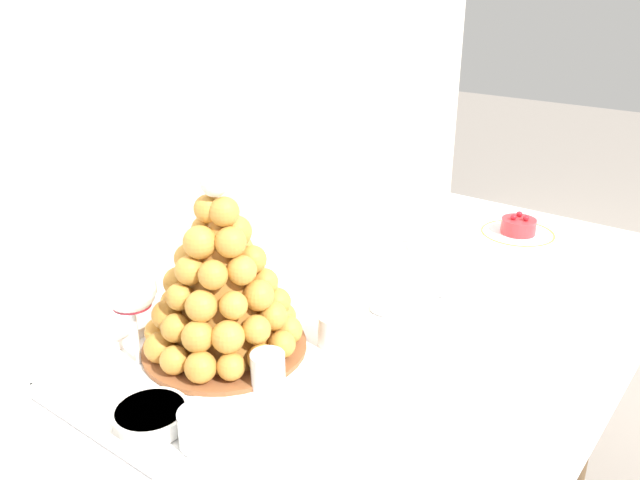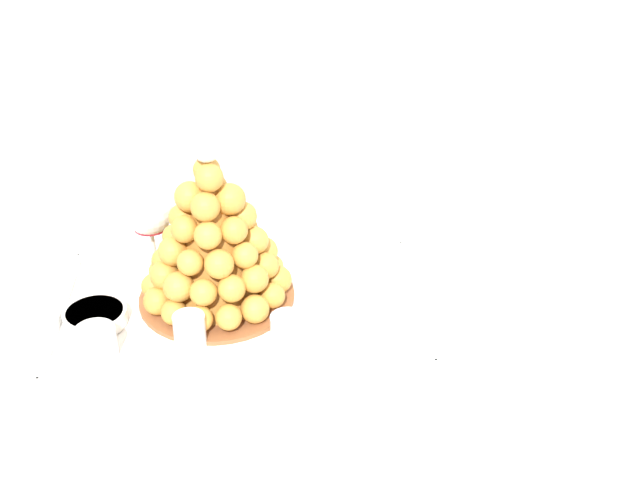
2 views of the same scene
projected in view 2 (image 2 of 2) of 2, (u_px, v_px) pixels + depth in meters
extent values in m
cylinder|color=brown|center=(80.00, 391.00, 1.81)|extent=(0.04, 0.04, 0.71)
cylinder|color=brown|center=(617.00, 366.00, 1.88)|extent=(0.04, 0.04, 0.71)
cube|color=brown|center=(378.00, 330.00, 1.39)|extent=(1.30, 0.74, 0.02)
cube|color=white|center=(379.00, 324.00, 1.39)|extent=(1.36, 0.80, 0.00)
cube|color=white|center=(352.00, 262.00, 1.80)|extent=(1.36, 0.01, 0.26)
cube|color=white|center=(241.00, 313.00, 1.40)|extent=(0.59, 0.35, 0.01)
cube|color=white|center=(240.00, 374.00, 1.25)|extent=(0.59, 0.01, 0.02)
cube|color=white|center=(242.00, 252.00, 1.55)|extent=(0.59, 0.01, 0.02)
cube|color=white|center=(60.00, 314.00, 1.38)|extent=(0.01, 0.35, 0.02)
cube|color=white|center=(417.00, 299.00, 1.42)|extent=(0.01, 0.35, 0.02)
cylinder|color=white|center=(241.00, 311.00, 1.40)|extent=(0.32, 0.32, 0.00)
cylinder|color=brown|center=(217.00, 297.00, 1.43)|extent=(0.26, 0.26, 0.01)
cone|color=#B27630|center=(212.00, 233.00, 1.36)|extent=(0.18, 0.18, 0.24)
sphere|color=gold|center=(278.00, 280.00, 1.42)|extent=(0.05, 0.05, 0.05)
sphere|color=gold|center=(271.00, 267.00, 1.46)|extent=(0.04, 0.04, 0.04)
sphere|color=gold|center=(254.00, 256.00, 1.49)|extent=(0.05, 0.05, 0.05)
sphere|color=gold|center=(231.00, 252.00, 1.50)|extent=(0.05, 0.05, 0.05)
sphere|color=gold|center=(205.00, 252.00, 1.50)|extent=(0.05, 0.05, 0.05)
sphere|color=gold|center=(181.00, 259.00, 1.48)|extent=(0.05, 0.05, 0.05)
sphere|color=gold|center=(163.00, 272.00, 1.45)|extent=(0.05, 0.05, 0.05)
sphere|color=gold|center=(154.00, 286.00, 1.41)|extent=(0.04, 0.04, 0.04)
sphere|color=gold|center=(158.00, 301.00, 1.37)|extent=(0.05, 0.05, 0.05)
sphere|color=gold|center=(174.00, 313.00, 1.34)|extent=(0.04, 0.04, 0.04)
sphere|color=gold|center=(199.00, 319.00, 1.33)|extent=(0.04, 0.04, 0.04)
sphere|color=gold|center=(229.00, 317.00, 1.33)|extent=(0.04, 0.04, 0.04)
sphere|color=gold|center=(255.00, 310.00, 1.35)|extent=(0.05, 0.05, 0.05)
sphere|color=gold|center=(272.00, 296.00, 1.38)|extent=(0.04, 0.04, 0.04)
sphere|color=gold|center=(263.00, 251.00, 1.42)|extent=(0.05, 0.05, 0.05)
sphere|color=gold|center=(248.00, 242.00, 1.45)|extent=(0.05, 0.05, 0.05)
sphere|color=gold|center=(225.00, 237.00, 1.47)|extent=(0.04, 0.04, 0.04)
sphere|color=gold|center=(199.00, 239.00, 1.46)|extent=(0.04, 0.04, 0.04)
sphere|color=gold|center=(177.00, 248.00, 1.44)|extent=(0.05, 0.05, 0.05)
sphere|color=gold|center=(164.00, 261.00, 1.40)|extent=(0.04, 0.04, 0.04)
sphere|color=gold|center=(164.00, 275.00, 1.36)|extent=(0.05, 0.05, 0.05)
sphere|color=gold|center=(178.00, 287.00, 1.34)|extent=(0.05, 0.05, 0.05)
sphere|color=gold|center=(203.00, 292.00, 1.32)|extent=(0.04, 0.04, 0.04)
sphere|color=gold|center=(232.00, 289.00, 1.33)|extent=(0.05, 0.05, 0.05)
sphere|color=gold|center=(254.00, 279.00, 1.35)|extent=(0.05, 0.05, 0.05)
sphere|color=gold|center=(266.00, 266.00, 1.39)|extent=(0.04, 0.04, 0.04)
sphere|color=gold|center=(245.00, 228.00, 1.41)|extent=(0.04, 0.04, 0.04)
sphere|color=gold|center=(221.00, 221.00, 1.43)|extent=(0.05, 0.05, 0.05)
sphere|color=gold|center=(194.00, 224.00, 1.42)|extent=(0.05, 0.05, 0.05)
sphere|color=gold|center=(175.00, 236.00, 1.39)|extent=(0.04, 0.04, 0.04)
sphere|color=gold|center=(173.00, 251.00, 1.35)|extent=(0.05, 0.05, 0.05)
sphere|color=gold|center=(190.00, 262.00, 1.32)|extent=(0.04, 0.04, 0.04)
sphere|color=gold|center=(219.00, 264.00, 1.32)|extent=(0.05, 0.05, 0.05)
sphere|color=gold|center=(245.00, 255.00, 1.34)|extent=(0.04, 0.04, 0.04)
sphere|color=gold|center=(255.00, 240.00, 1.38)|extent=(0.05, 0.05, 0.05)
sphere|color=gold|center=(228.00, 206.00, 1.39)|extent=(0.04, 0.04, 0.04)
sphere|color=gold|center=(201.00, 207.00, 1.39)|extent=(0.05, 0.05, 0.05)
sphere|color=gold|center=(182.00, 217.00, 1.36)|extent=(0.04, 0.04, 0.04)
sphere|color=gold|center=(184.00, 229.00, 1.33)|extent=(0.04, 0.04, 0.04)
sphere|color=gold|center=(208.00, 235.00, 1.31)|extent=(0.04, 0.04, 0.04)
sphere|color=gold|center=(234.00, 230.00, 1.33)|extent=(0.04, 0.04, 0.04)
sphere|color=gold|center=(242.00, 216.00, 1.36)|extent=(0.05, 0.05, 0.05)
sphere|color=gold|center=(214.00, 188.00, 1.36)|extent=(0.05, 0.05, 0.05)
sphere|color=gold|center=(190.00, 197.00, 1.33)|extent=(0.05, 0.05, 0.05)
sphere|color=gold|center=(205.00, 207.00, 1.30)|extent=(0.05, 0.05, 0.05)
sphere|color=gold|center=(230.00, 199.00, 1.33)|extent=(0.05, 0.05, 0.05)
sphere|color=gold|center=(207.00, 170.00, 1.32)|extent=(0.04, 0.04, 0.04)
sphere|color=gold|center=(209.00, 178.00, 1.30)|extent=(0.04, 0.04, 0.04)
sphere|color=white|center=(206.00, 149.00, 1.29)|extent=(0.04, 0.04, 0.04)
cylinder|color=silver|center=(96.00, 342.00, 1.29)|extent=(0.06, 0.06, 0.05)
cylinder|color=brown|center=(97.00, 349.00, 1.30)|extent=(0.06, 0.06, 0.02)
cylinder|color=#8C603D|center=(96.00, 340.00, 1.29)|extent=(0.06, 0.06, 0.01)
sphere|color=brown|center=(95.00, 334.00, 1.28)|extent=(0.02, 0.02, 0.02)
cylinder|color=silver|center=(190.00, 331.00, 1.31)|extent=(0.05, 0.05, 0.05)
cylinder|color=gold|center=(190.00, 339.00, 1.32)|extent=(0.05, 0.05, 0.02)
cylinder|color=#EAC166|center=(189.00, 328.00, 1.31)|extent=(0.05, 0.05, 0.02)
sphere|color=brown|center=(191.00, 322.00, 1.30)|extent=(0.01, 0.01, 0.01)
cylinder|color=silver|center=(287.00, 330.00, 1.31)|extent=(0.05, 0.05, 0.05)
cylinder|color=#F4EAC6|center=(288.00, 338.00, 1.32)|extent=(0.05, 0.05, 0.02)
cylinder|color=white|center=(287.00, 328.00, 1.31)|extent=(0.05, 0.05, 0.02)
sphere|color=brown|center=(284.00, 322.00, 1.30)|extent=(0.01, 0.01, 0.01)
cylinder|color=silver|center=(387.00, 328.00, 1.32)|extent=(0.06, 0.06, 0.05)
cylinder|color=gold|center=(386.00, 335.00, 1.32)|extent=(0.05, 0.05, 0.02)
cylinder|color=#EAC166|center=(387.00, 326.00, 1.31)|extent=(0.05, 0.05, 0.01)
sphere|color=brown|center=(388.00, 322.00, 1.31)|extent=(0.02, 0.02, 0.02)
cylinder|color=white|center=(95.00, 317.00, 1.37)|extent=(0.10, 0.10, 0.02)
cylinder|color=#F2CC59|center=(94.00, 312.00, 1.36)|extent=(0.09, 0.09, 0.00)
cylinder|color=white|center=(529.00, 303.00, 1.43)|extent=(0.10, 0.10, 0.01)
cylinder|color=white|center=(532.00, 283.00, 1.41)|extent=(0.02, 0.02, 0.08)
cylinder|color=white|center=(543.00, 214.00, 1.34)|extent=(0.11, 0.11, 0.19)
cylinder|color=#72B2E0|center=(545.00, 256.00, 1.38)|extent=(0.04, 0.04, 0.04)
cylinder|color=#F9A54C|center=(529.00, 249.00, 1.40)|extent=(0.05, 0.05, 0.05)
cylinder|color=brown|center=(532.00, 259.00, 1.37)|extent=(0.06, 0.04, 0.06)
cylinder|color=#E54C47|center=(543.00, 244.00, 1.38)|extent=(0.04, 0.04, 0.04)
cylinder|color=#F9A54C|center=(531.00, 243.00, 1.38)|extent=(0.05, 0.05, 0.03)
cylinder|color=#D199D8|center=(529.00, 251.00, 1.36)|extent=(0.04, 0.04, 0.04)
cylinder|color=#E54C47|center=(549.00, 250.00, 1.36)|extent=(0.05, 0.04, 0.05)
cylinder|color=#F9A54C|center=(537.00, 229.00, 1.39)|extent=(0.04, 0.04, 0.05)
cylinder|color=yellow|center=(530.00, 238.00, 1.36)|extent=(0.05, 0.04, 0.05)
cylinder|color=#E54C47|center=(552.00, 242.00, 1.35)|extent=(0.06, 0.04, 0.06)
cylinder|color=pink|center=(536.00, 221.00, 1.37)|extent=(0.05, 0.05, 0.04)
cylinder|color=#E54C47|center=(526.00, 229.00, 1.35)|extent=(0.05, 0.04, 0.05)
cylinder|color=#F9A54C|center=(544.00, 235.00, 1.33)|extent=(0.05, 0.04, 0.04)
cylinder|color=yellow|center=(553.00, 227.00, 1.36)|extent=(0.05, 0.05, 0.04)
cylinder|color=brown|center=(527.00, 215.00, 1.35)|extent=(0.04, 0.04, 0.04)
cylinder|color=#E54C47|center=(543.00, 223.00, 1.33)|extent=(0.05, 0.05, 0.05)
cylinder|color=#72B2E0|center=(546.00, 217.00, 1.35)|extent=(0.05, 0.04, 0.04)
cylinder|color=yellow|center=(536.00, 209.00, 1.34)|extent=(0.04, 0.04, 0.04)
cylinder|color=#F9A54C|center=(542.00, 215.00, 1.32)|extent=(0.05, 0.04, 0.05)
cylinder|color=#F9A54C|center=(550.00, 209.00, 1.33)|extent=(0.05, 0.04, 0.04)
cylinder|color=brown|center=(539.00, 203.00, 1.35)|extent=(0.05, 0.04, 0.04)
cylinder|color=#72B2E0|center=(538.00, 202.00, 1.32)|extent=(0.05, 0.04, 0.04)
cylinder|color=brown|center=(560.00, 204.00, 1.31)|extent=(0.05, 0.04, 0.05)
cylinder|color=#F9A54C|center=(540.00, 194.00, 1.34)|extent=(0.04, 0.04, 0.05)
cylinder|color=#D199D8|center=(542.00, 195.00, 1.30)|extent=(0.05, 0.04, 0.05)
cylinder|color=#D199D8|center=(557.00, 190.00, 1.32)|extent=(0.05, 0.04, 0.05)
cylinder|color=#F9A54C|center=(549.00, 184.00, 1.33)|extent=(0.05, 0.04, 0.05)
cylinder|color=#72B2E0|center=(529.00, 184.00, 1.33)|extent=(0.04, 0.04, 0.04)
cylinder|color=silver|center=(157.00, 279.00, 1.49)|extent=(0.06, 0.06, 0.00)
cylinder|color=silver|center=(154.00, 255.00, 1.47)|extent=(0.01, 0.01, 0.10)
sphere|color=silver|center=(149.00, 212.00, 1.42)|extent=(0.08, 0.08, 0.08)
cylinder|color=maroon|center=(150.00, 221.00, 1.43)|extent=(0.06, 0.06, 0.03)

